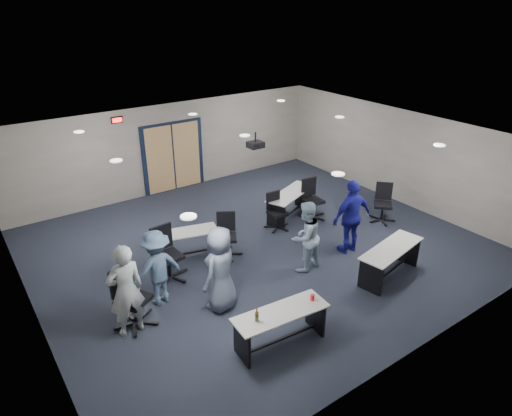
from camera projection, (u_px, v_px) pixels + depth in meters
floor at (257, 246)px, 11.14m from camera, size 10.00×10.00×0.00m
back_wall at (172, 148)px, 13.90m from camera, size 10.00×0.04×2.70m
front_wall at (421, 288)px, 7.24m from camera, size 10.00×0.04×2.70m
left_wall at (24, 262)px, 7.96m from camera, size 0.04×9.00×2.70m
right_wall at (398, 156)px, 13.18m from camera, size 0.04×9.00×2.70m
ceiling at (257, 139)px, 10.00m from camera, size 10.00×9.00×0.04m
double_door at (173, 157)px, 14.00m from camera, size 2.00×0.07×2.20m
exit_sign at (117, 120)px, 12.56m from camera, size 0.32×0.07×0.18m
ceiling_projector at (256, 145)px, 10.65m from camera, size 0.35×0.32×0.37m
ceiling_can_lights at (251, 138)px, 10.19m from camera, size 6.24×5.74×0.02m
table_front_left at (280, 322)px, 7.84m from camera, size 1.75×0.72×0.95m
table_front_right at (391, 257)px, 9.76m from camera, size 1.84×0.90×0.71m
table_back_left at (183, 240)px, 10.50m from camera, size 1.70×0.94×0.66m
table_back_right at (291, 200)px, 12.45m from camera, size 1.85×1.20×0.71m
chair_back_a at (168, 254)px, 9.65m from camera, size 0.81×0.81×1.19m
chair_back_b at (226, 236)px, 10.54m from camera, size 0.90×0.90×1.04m
chair_back_c at (277, 211)px, 11.80m from camera, size 0.64×0.64×0.98m
chair_back_d at (313, 199)px, 12.35m from camera, size 0.75×0.75×1.10m
chair_loose_left at (133, 297)px, 8.27m from camera, size 1.03×1.03×1.20m
chair_loose_right at (383, 203)px, 12.18m from camera, size 0.93×0.93×1.04m
person_gray at (126, 291)px, 7.94m from camera, size 0.67×0.45×1.80m
person_plaid at (221, 269)px, 8.64m from camera, size 1.00×0.86×1.73m
person_lightblue at (305, 237)px, 9.91m from camera, size 0.87×0.72×1.62m
person_navy at (351, 217)px, 10.58m from camera, size 1.09×0.50×1.81m
person_back at (157, 268)px, 8.82m from camera, size 1.07×0.69×1.58m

